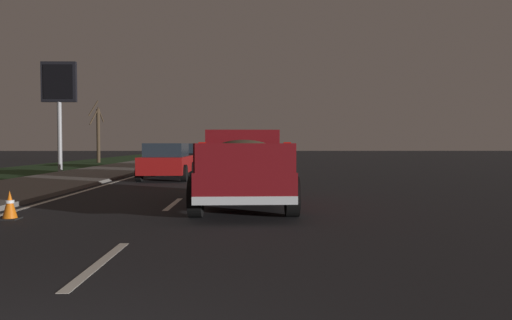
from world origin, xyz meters
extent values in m
plane|color=black|center=(27.00, 0.00, 0.00)|extent=(144.00, 144.00, 0.00)
cube|color=slate|center=(27.00, 5.70, 0.06)|extent=(108.00, 4.00, 0.12)
cube|color=#1E3819|center=(27.00, 10.70, 0.00)|extent=(108.00, 6.00, 0.01)
cube|color=silver|center=(3.79, 0.00, 0.00)|extent=(2.40, 0.14, 0.01)
cube|color=silver|center=(9.67, 0.00, 0.00)|extent=(2.40, 0.14, 0.01)
cube|color=silver|center=(15.84, 0.00, 0.00)|extent=(2.40, 0.14, 0.01)
cube|color=silver|center=(21.29, 0.00, 0.00)|extent=(2.40, 0.14, 0.01)
cube|color=silver|center=(26.70, 0.00, 0.00)|extent=(2.40, 0.14, 0.01)
cube|color=silver|center=(31.73, 0.00, 0.00)|extent=(2.40, 0.14, 0.01)
cube|color=silver|center=(37.55, 0.00, 0.00)|extent=(2.40, 0.14, 0.01)
cube|color=silver|center=(43.13, 0.00, 0.00)|extent=(2.40, 0.14, 0.01)
cube|color=silver|center=(48.92, 0.00, 0.00)|extent=(2.40, 0.14, 0.01)
cube|color=silver|center=(54.33, 0.00, 0.00)|extent=(2.40, 0.14, 0.01)
cube|color=silver|center=(59.85, 0.00, 0.00)|extent=(2.40, 0.14, 0.01)
cube|color=silver|center=(65.02, 0.00, 0.00)|extent=(2.40, 0.14, 0.01)
cube|color=silver|center=(71.49, 0.00, 0.00)|extent=(2.40, 0.14, 0.01)
cube|color=silver|center=(77.94, 0.00, 0.00)|extent=(2.40, 0.14, 0.01)
cube|color=silver|center=(27.00, 3.40, 0.00)|extent=(108.00, 0.14, 0.01)
cube|color=maroon|center=(9.35, -1.75, 0.67)|extent=(5.46, 2.16, 0.60)
cube|color=maroon|center=(10.53, -1.72, 1.42)|extent=(2.21, 1.90, 0.90)
cube|color=#1E2833|center=(9.48, -1.75, 1.47)|extent=(0.08, 1.44, 0.50)
cube|color=maroon|center=(8.24, -0.84, 1.25)|extent=(3.03, 0.17, 0.56)
cube|color=maroon|center=(8.29, -2.72, 1.25)|extent=(3.03, 0.17, 0.56)
cube|color=maroon|center=(6.69, -1.83, 1.25)|extent=(0.14, 1.88, 0.56)
cube|color=silver|center=(6.69, -1.83, 0.45)|extent=(0.18, 2.00, 0.16)
cube|color=red|center=(6.67, -1.03, 1.45)|extent=(0.06, 0.14, 0.20)
cube|color=red|center=(6.72, -2.63, 1.45)|extent=(0.06, 0.14, 0.20)
ellipsoid|color=#4C422D|center=(8.27, -1.78, 1.29)|extent=(2.64, 1.60, 0.64)
sphere|color=silver|center=(8.76, -1.41, 1.15)|extent=(0.40, 0.40, 0.40)
sphere|color=beige|center=(7.68, -2.10, 1.13)|extent=(0.34, 0.34, 0.34)
cylinder|color=black|center=(11.10, -0.70, 0.42)|extent=(0.84, 0.28, 0.84)
cylinder|color=black|center=(11.16, -2.70, 0.42)|extent=(0.84, 0.28, 0.84)
cylinder|color=black|center=(7.54, -0.80, 0.42)|extent=(0.84, 0.28, 0.84)
cylinder|color=black|center=(7.59, -2.80, 0.42)|extent=(0.84, 0.28, 0.84)
cube|color=maroon|center=(18.26, 1.61, 0.63)|extent=(4.41, 1.84, 0.70)
cube|color=#1E2833|center=(18.01, 1.60, 1.26)|extent=(2.48, 1.60, 0.56)
cylinder|color=black|center=(19.75, 2.52, 0.34)|extent=(0.68, 0.22, 0.68)
cylinder|color=black|center=(19.77, 0.72, 0.34)|extent=(0.68, 0.22, 0.68)
cylinder|color=black|center=(16.76, 2.49, 0.34)|extent=(0.68, 0.22, 0.68)
cylinder|color=black|center=(16.77, 0.69, 0.34)|extent=(0.68, 0.22, 0.68)
cube|color=red|center=(16.11, 1.59, 0.68)|extent=(0.09, 1.51, 0.10)
cube|color=black|center=(26.35, 1.86, 0.63)|extent=(4.43, 1.88, 0.70)
cube|color=#1E2833|center=(26.10, 1.87, 1.26)|extent=(2.49, 1.63, 0.56)
cylinder|color=black|center=(27.86, 2.74, 0.34)|extent=(0.68, 0.22, 0.68)
cylinder|color=black|center=(27.83, 0.94, 0.34)|extent=(0.68, 0.22, 0.68)
cylinder|color=black|center=(24.87, 2.79, 0.34)|extent=(0.68, 0.22, 0.68)
cylinder|color=black|center=(24.84, 0.99, 0.34)|extent=(0.68, 0.22, 0.68)
cube|color=red|center=(24.20, 1.90, 0.68)|extent=(0.11, 1.51, 0.10)
cylinder|color=#99999E|center=(23.89, 8.49, 3.00)|extent=(0.24, 0.24, 6.01)
cube|color=black|center=(23.89, 8.49, 4.91)|extent=(0.24, 1.90, 2.20)
cube|color=black|center=(23.76, 8.49, 4.91)|extent=(0.04, 1.60, 1.87)
cylinder|color=#423323|center=(35.99, 10.21, 2.15)|extent=(0.28, 0.28, 4.30)
cylinder|color=#423323|center=(35.86, 10.55, 4.36)|extent=(0.35, 0.77, 1.31)
cylinder|color=#423323|center=(35.60, 10.42, 3.68)|extent=(0.86, 0.52, 1.37)
cylinder|color=#423323|center=(36.40, 10.13, 3.90)|extent=(0.89, 0.28, 1.20)
cube|color=black|center=(7.32, 2.90, 0.01)|extent=(0.36, 0.36, 0.03)
cone|color=orange|center=(7.32, 2.90, 0.31)|extent=(0.28, 0.28, 0.55)
cylinder|color=white|center=(7.32, 2.90, 0.36)|extent=(0.17, 0.17, 0.06)
camera|label=1|loc=(-2.16, -1.89, 1.52)|focal=33.02mm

